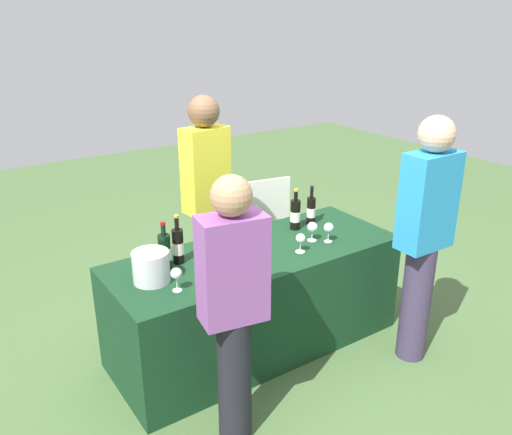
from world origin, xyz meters
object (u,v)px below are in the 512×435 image
object	(u,v)px
wine_glass_0	(176,274)
wine_glass_3	(301,239)
server_pouring	(207,196)
wine_bottle_3	(295,214)
guest_0	(233,304)
menu_board	(264,224)
wine_glass_4	(312,228)
guest_1	(424,232)
wine_bottle_4	(311,210)
wine_glass_1	(219,258)
ice_bucket	(151,267)
wine_bottle_2	(227,232)
wine_bottle_1	(178,246)
wine_glass_5	(329,228)
wine_bottle_0	(165,252)
wine_glass_2	(250,249)

from	to	relation	value
wine_glass_0	wine_glass_3	distance (m)	0.94
wine_glass_0	server_pouring	xyz separation A→B (m)	(0.67, 0.83, 0.12)
wine_bottle_3	guest_0	bearing A→B (deg)	-141.85
wine_glass_0	wine_glass_3	bearing A→B (deg)	0.99
menu_board	wine_glass_4	bearing A→B (deg)	-98.32
guest_1	guest_0	bearing A→B (deg)	178.96
wine_glass_3	guest_1	xyz separation A→B (m)	(0.59, -0.54, 0.10)
wine_bottle_4	wine_glass_1	distance (m)	1.04
wine_glass_0	ice_bucket	bearing A→B (deg)	111.54
wine_bottle_2	wine_glass_4	distance (m)	0.61
wine_glass_3	wine_glass_4	bearing A→B (deg)	28.72
wine_glass_4	wine_bottle_2	bearing A→B (deg)	154.95
guest_0	wine_bottle_1	bearing A→B (deg)	94.14
wine_glass_5	guest_1	bearing A→B (deg)	-60.51
wine_bottle_1	wine_bottle_3	distance (m)	0.99
wine_bottle_2	wine_glass_0	bearing A→B (deg)	-146.69
wine_bottle_3	guest_0	distance (m)	1.36
wine_glass_5	wine_bottle_0	bearing A→B (deg)	167.17
ice_bucket	wine_bottle_3	bearing A→B (deg)	8.05
wine_glass_1	wine_glass_4	world-z (taller)	wine_glass_4
wine_bottle_3	ice_bucket	distance (m)	1.25
wine_bottle_2	guest_0	bearing A→B (deg)	-119.41
wine_bottle_0	server_pouring	size ratio (longest dim) A/B	0.18
wine_bottle_0	ice_bucket	size ratio (longest dim) A/B	1.42
wine_glass_3	guest_0	bearing A→B (deg)	-149.69
wine_glass_4	guest_1	distance (m)	0.77
wine_glass_3	menu_board	world-z (taller)	wine_glass_3
wine_glass_1	wine_glass_3	distance (m)	0.61
wine_glass_4	server_pouring	size ratio (longest dim) A/B	0.08
wine_bottle_4	guest_1	bearing A→B (deg)	-77.27
wine_glass_0	guest_0	xyz separation A→B (m)	(0.09, -0.48, 0.00)
wine_glass_2	wine_glass_5	size ratio (longest dim) A/B	1.02
wine_bottle_4	menu_board	world-z (taller)	wine_bottle_4
menu_board	guest_0	bearing A→B (deg)	-119.85
wine_glass_0	guest_1	size ratio (longest dim) A/B	0.09
guest_0	wine_glass_5	bearing A→B (deg)	34.84
wine_bottle_3	wine_bottle_4	xyz separation A→B (m)	(0.16, 0.01, -0.01)
wine_bottle_3	wine_glass_0	world-z (taller)	wine_bottle_3
wine_bottle_1	ice_bucket	world-z (taller)	wine_bottle_1
wine_bottle_1	wine_bottle_3	bearing A→B (deg)	1.73
wine_glass_2	wine_glass_3	world-z (taller)	wine_glass_2
wine_glass_1	wine_bottle_4	bearing A→B (deg)	16.82
wine_bottle_3	server_pouring	distance (m)	0.69
wine_bottle_2	wine_glass_2	size ratio (longest dim) A/B	2.06
wine_glass_1	guest_0	distance (m)	0.60
wine_glass_0	wine_glass_4	distance (m)	1.14
wine_glass_0	wine_glass_2	world-z (taller)	wine_glass_0
wine_glass_0	ice_bucket	distance (m)	0.20
ice_bucket	wine_glass_3	bearing A→B (deg)	-9.66
wine_glass_0	wine_bottle_0	bearing A→B (deg)	77.38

